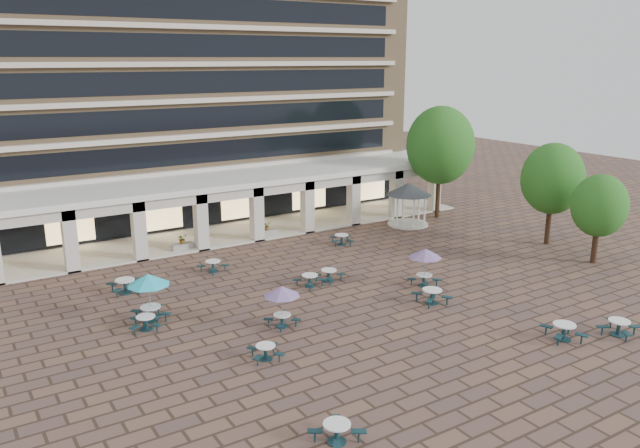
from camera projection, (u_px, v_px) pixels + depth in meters
The scene contains 23 objects.
ground at pixel (325, 301), 33.74m from camera, with size 120.00×120.00×0.00m, color brown.
apartment_building at pixel (159, 59), 51.31m from camera, with size 40.00×15.50×25.20m.
retail_arcade at pixel (215, 197), 45.07m from camera, with size 42.00×6.60×4.40m.
picnic_table_0 at pixel (266, 351), 27.15m from camera, with size 1.68×1.68×0.66m.
picnic_table_1 at pixel (337, 431), 21.25m from camera, with size 1.86×1.86×0.73m.
picnic_table_2 at pixel (564, 330), 29.02m from camera, with size 2.15×2.15×0.78m.
picnic_table_3 at pixel (619, 326), 29.49m from camera, with size 1.93×1.93×0.75m.
picnic_table_4 at pixel (149, 282), 30.70m from camera, with size 2.12×2.12×2.45m.
picnic_table_5 at pixel (310, 279), 35.82m from camera, with size 1.82×1.82×0.70m.
picnic_table_6 at pixel (282, 293), 30.08m from camera, with size 1.81×1.81×2.08m.
picnic_table_7 at pixel (432, 295), 33.32m from camera, with size 1.92×1.92×0.79m.
picnic_table_8 at pixel (146, 322), 30.10m from camera, with size 1.84×1.84×0.69m.
picnic_table_9 at pixel (213, 265), 38.28m from camera, with size 1.89×1.89×0.70m.
picnic_table_10 at pixel (342, 239), 43.87m from camera, with size 1.96×1.96×0.72m.
picnic_table_11 at pixel (425, 255), 35.50m from camera, with size 1.93×1.93×2.23m.
picnic_table_12 at pixel (125, 285), 34.77m from camera, with size 1.83×1.83×0.80m.
picnic_table_13 at pixel (329, 274), 36.67m from camera, with size 1.85×1.85×0.70m.
gazebo at pixel (409, 194), 48.46m from camera, with size 3.56×3.56×3.32m.
tree_east_a at pixel (553, 179), 42.91m from camera, with size 4.30×4.30×7.17m.
tree_east_b at pixel (600, 206), 39.09m from camera, with size 3.46×3.46×5.76m.
tree_east_c at pixel (440, 145), 49.95m from camera, with size 5.46×5.46×9.09m.
planter_left at pixel (182, 244), 42.47m from camera, with size 1.50×0.71×1.18m.
planter_right at pixel (267, 231), 45.78m from camera, with size 1.50×0.61×1.17m.
Camera 1 is at (-17.02, -26.53, 12.75)m, focal length 35.00 mm.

